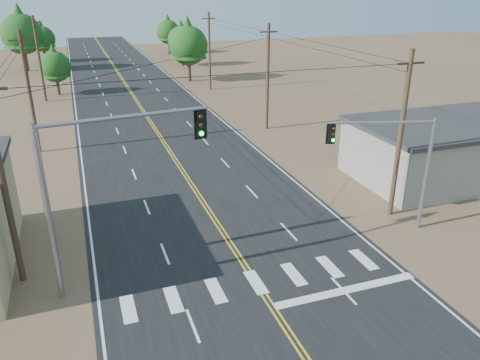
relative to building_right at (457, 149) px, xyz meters
name	(u,v)px	position (x,y,z in m)	size (l,w,h in m)	color
road	(166,145)	(-19.00, 14.00, -1.99)	(15.00, 200.00, 0.02)	black
building_right	(457,149)	(0.00, 0.00, 0.00)	(15.00, 8.00, 4.00)	gray
utility_pole_left_near	(3,182)	(-29.50, -4.00, 3.12)	(1.80, 0.30, 10.00)	#4C3826
utility_pole_left_mid	(29,92)	(-29.50, 16.00, 3.12)	(1.80, 0.30, 10.00)	#4C3826
utility_pole_left_far	(39,59)	(-29.50, 36.00, 3.12)	(1.80, 0.30, 10.00)	#4C3826
utility_pole_right_near	(400,135)	(-8.50, -4.00, 3.12)	(1.80, 0.30, 10.00)	#4C3826
utility_pole_right_mid	(268,77)	(-8.50, 16.00, 3.12)	(1.80, 0.30, 10.00)	#4C3826
utility_pole_right_far	(210,51)	(-8.50, 36.00, 3.12)	(1.80, 0.30, 10.00)	#4C3826
signal_mast_left	(97,175)	(-25.55, -5.77, 3.61)	(7.46, 1.10, 8.22)	gray
signal_mast_right	(399,156)	(-9.67, -5.52, 2.49)	(5.75, 1.86, 6.58)	gray
tree_left_near	(55,64)	(-28.00, 39.49, 1.97)	(3.89, 3.89, 6.49)	#3F2D1E
tree_left_mid	(21,30)	(-32.95, 60.58, 4.56)	(6.44, 6.44, 10.73)	#3F2D1E
tree_left_far	(42,36)	(-30.43, 69.91, 2.64)	(4.56, 4.56, 7.59)	#3F2D1E
tree_right_near	(188,41)	(-9.70, 42.89, 3.69)	(5.58, 5.58, 9.31)	#3F2D1E
tree_right_mid	(181,37)	(-7.50, 57.09, 2.86)	(4.77, 4.77, 7.96)	#3F2D1E
tree_right_far	(168,29)	(-6.49, 73.61, 2.86)	(4.77, 4.77, 7.95)	#3F2D1E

